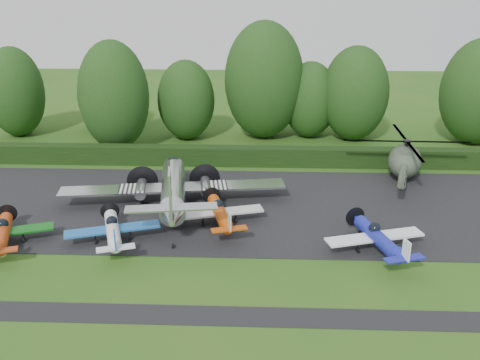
{
  "coord_description": "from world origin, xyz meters",
  "views": [
    {
      "loc": [
        4.87,
        -32.93,
        19.44
      ],
      "look_at": [
        3.2,
        10.19,
        2.5
      ],
      "focal_mm": 40.0,
      "sensor_mm": 36.0,
      "label": 1
    }
  ],
  "objects_px": {
    "light_plane_orange": "(220,213)",
    "helicopter": "(405,158)",
    "light_plane_blue": "(378,238)",
    "transport_plane": "(173,190)",
    "light_plane_red": "(3,233)",
    "light_plane_white": "(113,230)"
  },
  "relations": [
    {
      "from": "light_plane_orange",
      "to": "light_plane_blue",
      "type": "xyz_separation_m",
      "value": [
        11.91,
        -3.94,
        0.03
      ]
    },
    {
      "from": "light_plane_white",
      "to": "light_plane_red",
      "type": "bearing_deg",
      "value": -156.02
    },
    {
      "from": "light_plane_orange",
      "to": "light_plane_blue",
      "type": "bearing_deg",
      "value": -2.54
    },
    {
      "from": "light_plane_orange",
      "to": "light_plane_red",
      "type": "bearing_deg",
      "value": -149.9
    },
    {
      "from": "light_plane_red",
      "to": "light_plane_white",
      "type": "height_order",
      "value": "light_plane_red"
    },
    {
      "from": "light_plane_red",
      "to": "helicopter",
      "type": "distance_m",
      "value": 36.97
    },
    {
      "from": "light_plane_orange",
      "to": "helicopter",
      "type": "height_order",
      "value": "helicopter"
    },
    {
      "from": "light_plane_orange",
      "to": "helicopter",
      "type": "distance_m",
      "value": 20.94
    },
    {
      "from": "light_plane_blue",
      "to": "helicopter",
      "type": "xyz_separation_m",
      "value": [
        5.64,
        15.31,
        0.93
      ]
    },
    {
      "from": "light_plane_blue",
      "to": "transport_plane",
      "type": "bearing_deg",
      "value": 172.72
    },
    {
      "from": "transport_plane",
      "to": "light_plane_blue",
      "type": "height_order",
      "value": "transport_plane"
    },
    {
      "from": "transport_plane",
      "to": "light_plane_white",
      "type": "relative_size",
      "value": 2.64
    },
    {
      "from": "light_plane_orange",
      "to": "helicopter",
      "type": "relative_size",
      "value": 0.53
    },
    {
      "from": "light_plane_blue",
      "to": "helicopter",
      "type": "distance_m",
      "value": 16.35
    },
    {
      "from": "transport_plane",
      "to": "light_plane_white",
      "type": "height_order",
      "value": "transport_plane"
    },
    {
      "from": "helicopter",
      "to": "light_plane_orange",
      "type": "bearing_deg",
      "value": -163.13
    },
    {
      "from": "light_plane_white",
      "to": "light_plane_blue",
      "type": "height_order",
      "value": "light_plane_blue"
    },
    {
      "from": "light_plane_red",
      "to": "light_plane_orange",
      "type": "bearing_deg",
      "value": 33.7
    },
    {
      "from": "light_plane_blue",
      "to": "helicopter",
      "type": "bearing_deg",
      "value": 86.54
    },
    {
      "from": "transport_plane",
      "to": "light_plane_orange",
      "type": "bearing_deg",
      "value": -29.0
    },
    {
      "from": "transport_plane",
      "to": "helicopter",
      "type": "distance_m",
      "value": 23.34
    },
    {
      "from": "transport_plane",
      "to": "light_plane_red",
      "type": "relative_size",
      "value": 2.63
    }
  ]
}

